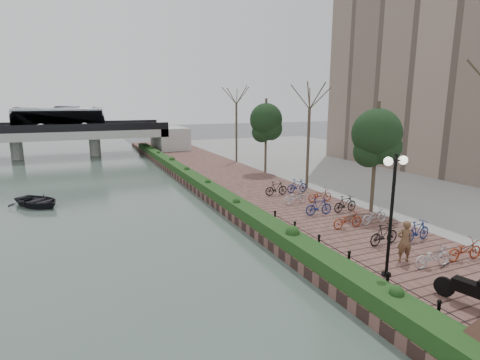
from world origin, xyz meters
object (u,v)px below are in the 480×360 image
motorcycle (469,289)px  pedestrian (405,241)px  boat (38,201)px  lamppost (393,189)px

motorcycle → pedestrian: size_ratio=1.04×
pedestrian → boat: bearing=-28.7°
motorcycle → lamppost: bearing=92.9°
boat → pedestrian: bearing=-87.7°
pedestrian → boat: (-14.79, 17.23, -0.97)m
pedestrian → boat: 22.73m
motorcycle → boat: motorcycle is taller
lamppost → motorcycle: bearing=-72.6°
lamppost → pedestrian: lamppost is taller
pedestrian → lamppost: bearing=45.2°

